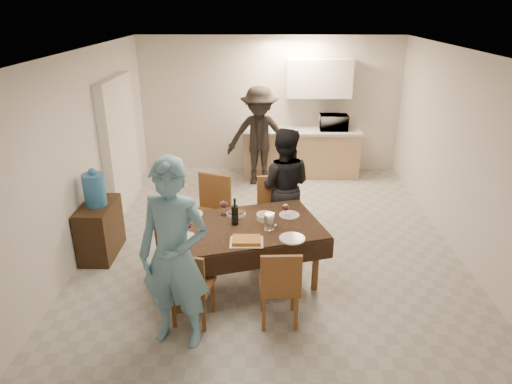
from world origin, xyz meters
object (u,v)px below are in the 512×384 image
at_px(console, 100,230).
at_px(microwave, 334,122).
at_px(person_far, 283,186).
at_px(person_kitchen, 259,136).
at_px(dining_table, 239,229).
at_px(savoury_tart, 247,240).
at_px(water_jug, 94,190).
at_px(water_pitcher, 269,221).
at_px(person_near, 174,256).
at_px(wine_bottle, 235,212).

xyz_separation_m(console, microwave, (3.48, 3.12, 0.69)).
relative_size(person_far, person_kitchen, 0.91).
bearing_deg(person_kitchen, dining_table, -93.52).
distance_m(console, savoury_tart, 2.25).
height_order(water_jug, water_pitcher, water_jug).
xyz_separation_m(console, person_far, (2.43, 0.44, 0.46)).
bearing_deg(person_kitchen, person_near, -99.86).
relative_size(wine_bottle, microwave, 0.64).
height_order(dining_table, person_near, person_near).
relative_size(wine_bottle, person_near, 0.17).
distance_m(water_pitcher, person_near, 1.35).
relative_size(console, microwave, 1.51).
height_order(wine_bottle, water_pitcher, wine_bottle).
xyz_separation_m(dining_table, person_kitchen, (0.20, 3.27, 0.20)).
distance_m(console, water_pitcher, 2.37).
bearing_deg(water_jug, person_near, -51.27).
height_order(water_jug, person_far, person_far).
relative_size(water_jug, person_near, 0.22).
xyz_separation_m(console, water_jug, (0.00, -0.00, 0.57)).
bearing_deg(person_far, water_pitcher, 87.72).
height_order(water_pitcher, savoury_tart, water_pitcher).
bearing_deg(wine_bottle, console, 163.07).
bearing_deg(water_pitcher, microwave, 71.68).
bearing_deg(water_pitcher, wine_bottle, 165.96).
bearing_deg(savoury_tart, water_pitcher, 52.85).
height_order(savoury_tart, person_far, person_far).
bearing_deg(person_near, person_far, 74.53).
xyz_separation_m(console, water_pitcher, (2.23, -0.66, 0.47)).
bearing_deg(person_kitchen, water_jug, -127.95).
xyz_separation_m(water_jug, wine_bottle, (1.83, -0.56, -0.04)).
bearing_deg(microwave, water_jug, 41.87).
relative_size(water_pitcher, person_far, 0.11).
xyz_separation_m(wine_bottle, person_near, (-0.50, -1.10, 0.05)).
xyz_separation_m(water_pitcher, savoury_tart, (-0.25, -0.33, -0.07)).
height_order(dining_table, person_far, person_far).
relative_size(savoury_tart, person_kitchen, 0.20).
relative_size(water_pitcher, savoury_tart, 0.52).
height_order(console, person_far, person_far).
distance_m(person_near, person_far, 2.37).
relative_size(dining_table, savoury_tart, 5.88).
bearing_deg(microwave, person_near, 65.76).
bearing_deg(dining_table, person_far, 45.84).
bearing_deg(person_far, savoury_tart, 80.55).
bearing_deg(console, person_kitchen, 52.05).
height_order(dining_table, savoury_tart, savoury_tart).
bearing_deg(dining_table, console, 145.59).
bearing_deg(person_kitchen, person_far, -81.09).
xyz_separation_m(water_pitcher, microwave, (1.25, 3.77, 0.22)).
relative_size(wine_bottle, person_kitchen, 0.18).
relative_size(console, water_pitcher, 4.22).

